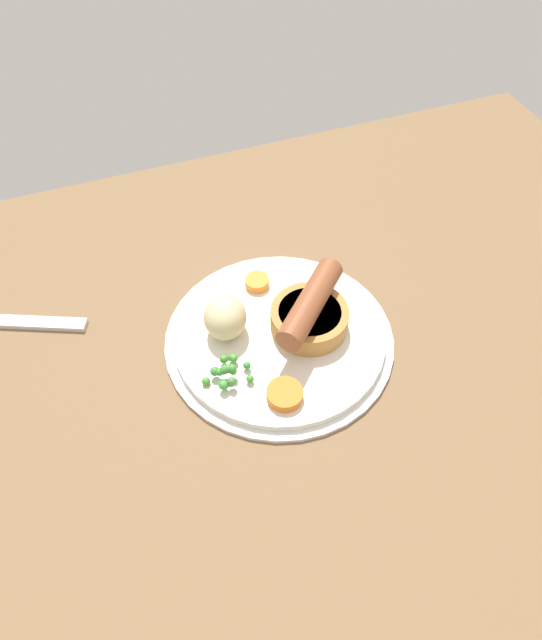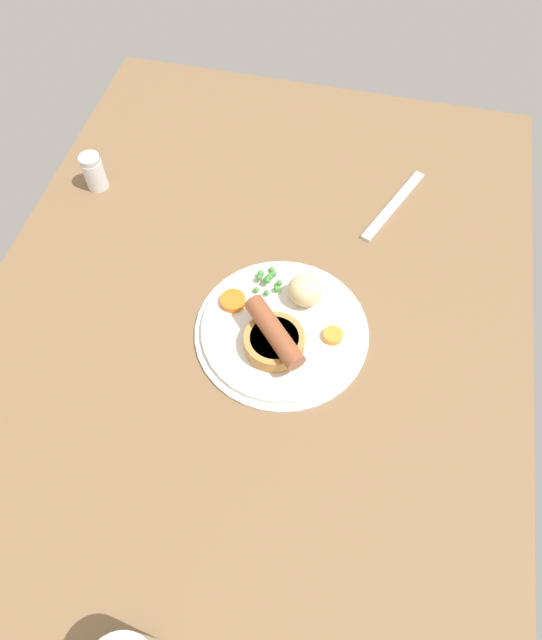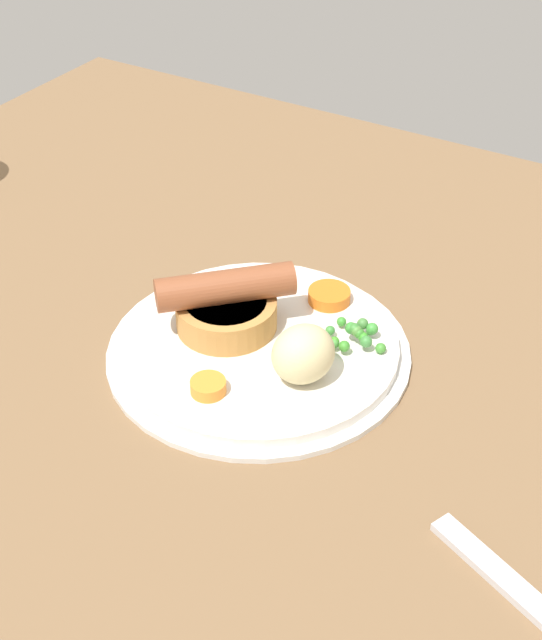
{
  "view_description": "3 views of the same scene",
  "coord_description": "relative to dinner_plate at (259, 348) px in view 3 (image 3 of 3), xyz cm",
  "views": [
    {
      "loc": [
        12.56,
        29.87,
        52.74
      ],
      "look_at": [
        -0.36,
        -5.32,
        6.37
      ],
      "focal_mm": 32.0,
      "sensor_mm": 36.0,
      "label": 1
    },
    {
      "loc": [
        -41.74,
        -12.92,
        73.12
      ],
      "look_at": [
        -1.94,
        -3.55,
        7.01
      ],
      "focal_mm": 32.0,
      "sensor_mm": 36.0,
      "label": 2
    },
    {
      "loc": [
        28.51,
        -52.97,
        49.26
      ],
      "look_at": [
        0.06,
        -5.03,
        7.0
      ],
      "focal_mm": 50.0,
      "sensor_mm": 36.0,
      "label": 3
    }
  ],
  "objects": [
    {
      "name": "potato_chunk_0",
      "position": [
        5.28,
        -2.15,
        3.12
      ],
      "size": [
        5.94,
        6.3,
        4.58
      ],
      "primitive_type": "ellipsoid",
      "rotation": [
        0.0,
        0.0,
        2.8
      ],
      "color": "beige",
      "rests_on": "dinner_plate"
    },
    {
      "name": "dinner_plate",
      "position": [
        0.0,
        0.0,
        0.0
      ],
      "size": [
        24.79,
        24.79,
        1.4
      ],
      "color": "silver",
      "rests_on": "dining_table"
    },
    {
      "name": "pea_pile",
      "position": [
        6.92,
        3.6,
        1.85
      ],
      "size": [
        5.23,
        4.27,
        1.94
      ],
      "color": "#48923B",
      "rests_on": "dinner_plate"
    },
    {
      "name": "dining_table",
      "position": [
        1.17,
        4.93,
        -2.07
      ],
      "size": [
        110.0,
        80.0,
        3.0
      ],
      "primitive_type": "cube",
      "color": "brown",
      "rests_on": "ground"
    },
    {
      "name": "carrot_slice_0",
      "position": [
        -0.01,
        -7.26,
        1.35
      ],
      "size": [
        3.6,
        3.6,
        1.04
      ],
      "primitive_type": "cylinder",
      "rotation": [
        0.0,
        0.0,
        2.73
      ],
      "color": "orange",
      "rests_on": "dinner_plate"
    },
    {
      "name": "sausage_pudding",
      "position": [
        -3.27,
        0.33,
        2.98
      ],
      "size": [
        9.97,
        9.79,
        5.3
      ],
      "rotation": [
        0.0,
        0.0,
        0.77
      ],
      "color": "#BC8442",
      "rests_on": "dinner_plate"
    },
    {
      "name": "carrot_slice_3",
      "position": [
        2.38,
        7.74,
        1.37
      ],
      "size": [
        4.5,
        4.5,
        1.07
      ],
      "primitive_type": "cylinder",
      "rotation": [
        0.0,
        0.0,
        3.42
      ],
      "color": "orange",
      "rests_on": "dinner_plate"
    }
  ]
}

